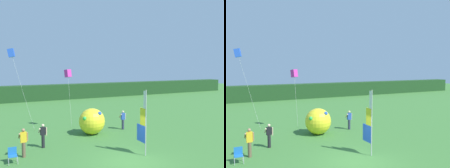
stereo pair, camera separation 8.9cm
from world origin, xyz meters
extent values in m
plane|color=#3D7533|center=(0.00, 0.00, 0.00)|extent=(120.00, 120.00, 0.00)
cube|color=#1E421E|center=(0.00, 29.15, 1.24)|extent=(80.00, 2.40, 2.48)
cylinder|color=#B7B7BC|center=(1.42, 0.45, 2.05)|extent=(0.06, 0.06, 4.11)
cube|color=blue|center=(1.42, 0.97, 1.29)|extent=(0.02, 0.97, 1.10)
cube|color=yellow|center=(1.42, 0.78, 2.38)|extent=(0.02, 0.60, 1.10)
cube|color=white|center=(1.42, 0.60, 3.48)|extent=(0.02, 0.23, 1.10)
cylinder|color=brown|center=(-5.40, 3.55, 0.46)|extent=(0.22, 0.22, 0.93)
cube|color=yellow|center=(-5.40, 3.55, 1.25)|extent=(0.36, 0.20, 0.63)
sphere|color=#A37556|center=(-5.40, 3.55, 1.68)|extent=(0.20, 0.20, 0.20)
cylinder|color=#A37556|center=(-5.63, 3.61, 1.34)|extent=(0.09, 0.48, 0.42)
cylinder|color=#A37556|center=(-5.17, 3.56, 1.24)|extent=(0.09, 0.14, 0.56)
cylinder|color=#2D334C|center=(3.32, 6.78, 0.44)|extent=(0.22, 0.22, 0.88)
cube|color=#284CA8|center=(3.32, 6.78, 1.16)|extent=(0.36, 0.20, 0.56)
sphere|color=beige|center=(3.32, 6.78, 1.56)|extent=(0.20, 0.20, 0.20)
cylinder|color=beige|center=(3.09, 6.84, 1.22)|extent=(0.09, 0.48, 0.42)
cylinder|color=beige|center=(3.55, 6.78, 1.12)|extent=(0.09, 0.14, 0.56)
cylinder|color=black|center=(-3.97, 4.85, 0.45)|extent=(0.22, 0.22, 0.89)
cube|color=black|center=(-3.97, 4.85, 1.15)|extent=(0.36, 0.20, 0.52)
sphere|color=beige|center=(-3.97, 4.85, 1.54)|extent=(0.20, 0.20, 0.20)
cylinder|color=beige|center=(-4.20, 4.91, 1.19)|extent=(0.09, 0.48, 0.42)
cylinder|color=beige|center=(-3.74, 4.85, 1.09)|extent=(0.09, 0.14, 0.56)
sphere|color=yellow|center=(0.29, 6.52, 1.06)|extent=(2.13, 2.13, 2.13)
sphere|color=green|center=(-0.54, 6.00, 1.48)|extent=(0.30, 0.30, 0.30)
sphere|color=orange|center=(0.38, 7.30, 1.79)|extent=(0.30, 0.30, 0.30)
sphere|color=blue|center=(0.68, 5.85, 1.79)|extent=(0.30, 0.30, 0.30)
cylinder|color=#BCBCC1|center=(-6.33, 2.54, 0.21)|extent=(0.03, 0.03, 0.42)
cylinder|color=#BCBCC1|center=(-5.85, 2.54, 0.21)|extent=(0.03, 0.03, 0.42)
cylinder|color=#BCBCC1|center=(-6.33, 3.02, 0.21)|extent=(0.03, 0.03, 0.42)
cylinder|color=#BCBCC1|center=(-5.85, 3.02, 0.21)|extent=(0.03, 0.03, 0.42)
cube|color=#1E66B2|center=(-6.09, 2.78, 0.43)|extent=(0.48, 0.48, 0.03)
cube|color=#1E66B2|center=(-6.09, 3.02, 0.67)|extent=(0.48, 0.03, 0.44)
cylinder|color=brown|center=(-1.00, 7.78, 0.04)|extent=(0.03, 0.03, 0.08)
cylinder|color=silver|center=(-0.95, 8.46, 2.46)|extent=(0.12, 1.38, 4.93)
cube|color=#DB33A8|center=(-0.89, 9.14, 4.93)|extent=(0.61, 0.65, 0.71)
cylinder|color=brown|center=(-3.71, 9.84, 0.04)|extent=(0.03, 0.03, 0.08)
cylinder|color=silver|center=(-4.53, 10.27, 3.34)|extent=(1.67, 0.88, 6.69)
cube|color=blue|center=(-5.36, 10.70, 6.68)|extent=(0.69, 0.60, 0.77)
camera|label=1|loc=(-7.28, -12.27, 5.57)|focal=40.29mm
camera|label=2|loc=(-7.21, -12.31, 5.57)|focal=40.29mm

